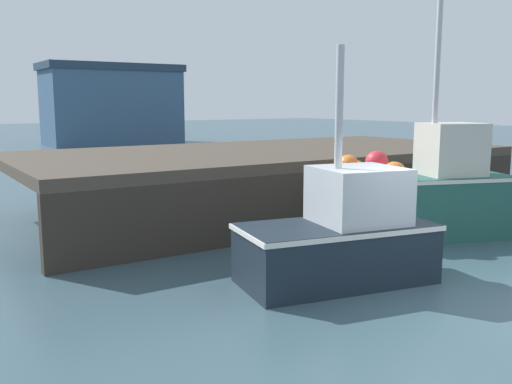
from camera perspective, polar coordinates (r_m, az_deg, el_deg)
ground at (r=9.45m, az=19.30°, el=-10.34°), size 120.00×160.00×0.10m
pier at (r=15.44m, az=1.93°, el=3.06°), size 13.46×6.38×1.70m
fishing_boat_near_left at (r=9.61m, az=8.59°, el=-4.48°), size 3.49×2.11×3.90m
fishing_boat_near_right at (r=13.23m, az=17.13°, el=-0.12°), size 3.93×2.72×5.20m
rowboat at (r=13.75m, az=15.97°, el=-3.28°), size 1.96×1.06×0.35m
warehouse at (r=42.49m, az=-14.23°, el=8.56°), size 9.62×4.58×5.67m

